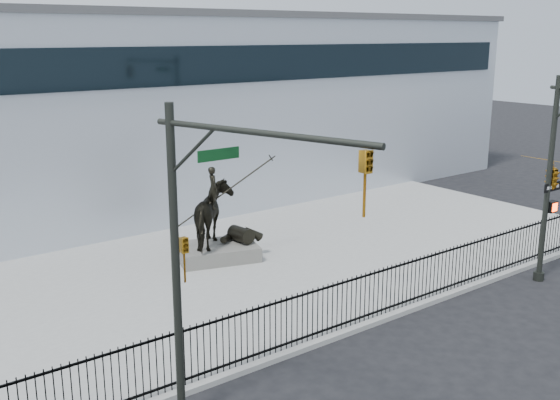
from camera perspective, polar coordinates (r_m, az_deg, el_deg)
ground at (r=19.14m, az=10.83°, el=-11.66°), size 120.00×120.00×0.00m
plaza at (r=23.92m, az=-1.75°, el=-5.81°), size 30.00×12.00×0.15m
building at (r=34.10m, az=-14.77°, el=7.44°), size 44.00×14.00×9.00m
picket_fence at (r=19.54m, az=8.21°, el=-8.08°), size 22.10×0.10×1.50m
statue_plinth at (r=24.51m, az=-5.50°, el=-4.52°), size 3.32×2.72×0.54m
equestrian_statue at (r=24.11m, az=-5.46°, el=-1.36°), size 3.54×2.74×3.12m
traffic_signal_left at (r=13.09m, az=-6.45°, el=-4.80°), size 1.52×4.84×7.00m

